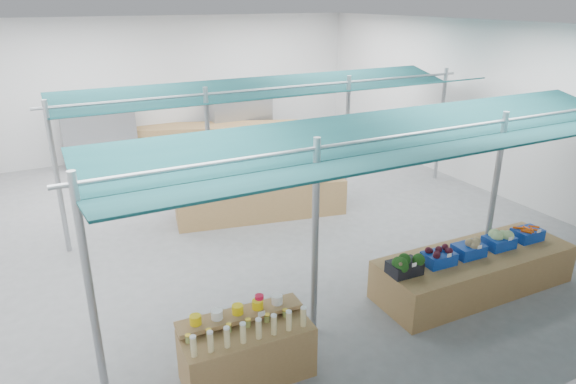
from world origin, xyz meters
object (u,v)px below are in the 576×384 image
bottle_shelf (246,349)px  vendor_right (265,167)px  fruit_counter (261,199)px  crate_stack (486,252)px  vendor_left (194,179)px  veg_counter (474,271)px

bottle_shelf → vendor_right: bearing=65.8°
fruit_counter → crate_stack: bearing=-45.0°
crate_stack → fruit_counter: bearing=123.8°
crate_stack → bottle_shelf: bearing=-172.4°
fruit_counter → vendor_left: 1.67m
veg_counter → crate_stack: (0.81, 0.48, -0.05)m
crate_stack → vendor_right: bearing=112.3°
crate_stack → vendor_right: size_ratio=0.39×
bottle_shelf → fruit_counter: bottle_shelf is taller
bottle_shelf → veg_counter: 4.30m
bottle_shelf → fruit_counter: bearing=66.1°
veg_counter → vendor_left: (-3.11, 5.63, 0.42)m
bottle_shelf → veg_counter: bearing=5.5°
bottle_shelf → crate_stack: size_ratio=2.88×
fruit_counter → crate_stack: 4.88m
bottle_shelf → crate_stack: (5.10, 0.68, -0.12)m
vendor_right → fruit_counter: bearing=72.6°
veg_counter → vendor_left: size_ratio=2.32×
vendor_left → bottle_shelf: bearing=89.8°
veg_counter → fruit_counter: (-1.91, 4.53, 0.06)m
fruit_counter → crate_stack: (2.72, -4.06, -0.11)m
veg_counter → vendor_right: size_ratio=2.32×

